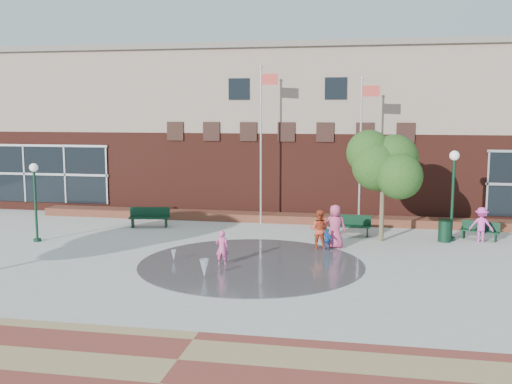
% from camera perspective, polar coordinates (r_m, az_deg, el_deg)
% --- Properties ---
extents(ground, '(120.00, 120.00, 0.00)m').
position_cam_1_polar(ground, '(19.67, -2.19, -9.11)').
color(ground, '#666056').
rests_on(ground, ground).
extents(plaza_concrete, '(46.00, 18.00, 0.01)m').
position_cam_1_polar(plaza_concrete, '(23.45, 0.00, -6.30)').
color(plaza_concrete, '#A8A8A0').
rests_on(plaza_concrete, ground).
extents(paver_band, '(46.00, 6.00, 0.01)m').
position_cam_1_polar(paver_band, '(13.39, -9.20, -17.62)').
color(paver_band, brown).
rests_on(paver_band, ground).
extents(splash_pad, '(8.40, 8.40, 0.01)m').
position_cam_1_polar(splash_pad, '(22.49, -0.48, -6.91)').
color(splash_pad, '#383A3D').
rests_on(splash_pad, ground).
extents(library_building, '(44.40, 10.40, 9.20)m').
position_cam_1_polar(library_building, '(36.08, 4.00, 6.11)').
color(library_building, '#4D1E17').
rests_on(library_building, ground).
extents(flower_bed, '(26.00, 1.20, 0.40)m').
position_cam_1_polar(flower_bed, '(30.77, 2.63, -2.89)').
color(flower_bed, maroon).
rests_on(flower_bed, ground).
extents(flagpole_left, '(0.92, 0.21, 7.89)m').
position_cam_1_polar(flagpole_left, '(29.83, 0.55, 5.28)').
color(flagpole_left, silver).
rests_on(flagpole_left, ground).
extents(flagpole_right, '(0.89, 0.16, 7.26)m').
position_cam_1_polar(flagpole_right, '(28.88, 10.00, 4.41)').
color(flagpole_right, silver).
rests_on(flagpole_right, ground).
extents(lamp_left, '(0.36, 0.36, 3.45)m').
position_cam_1_polar(lamp_left, '(27.59, -20.30, -0.12)').
color(lamp_left, '#0E301D').
rests_on(lamp_left, ground).
extents(lamp_right, '(0.42, 0.42, 3.98)m').
position_cam_1_polar(lamp_right, '(27.41, 18.26, 0.62)').
color(lamp_right, '#0E301D').
rests_on(lamp_right, ground).
extents(bench_left, '(2.02, 0.92, 0.98)m').
position_cam_1_polar(bench_left, '(29.79, -10.11, -2.74)').
color(bench_left, '#0E301D').
rests_on(bench_left, ground).
extents(bench_mid, '(1.93, 0.56, 0.97)m').
position_cam_1_polar(bench_mid, '(27.62, 8.90, -3.56)').
color(bench_mid, '#0E301D').
rests_on(bench_mid, ground).
extents(bench_right, '(1.68, 1.04, 0.82)m').
position_cam_1_polar(bench_right, '(28.32, 20.51, -3.79)').
color(bench_right, '#0E301D').
rests_on(bench_right, ground).
extents(trash_can, '(0.61, 0.61, 0.99)m').
position_cam_1_polar(trash_can, '(27.37, 17.54, -3.53)').
color(trash_can, '#0E301D').
rests_on(trash_can, ground).
extents(tree_mid, '(2.87, 2.87, 4.84)m').
position_cam_1_polar(tree_mid, '(26.38, 12.03, 2.87)').
color(tree_mid, '#4E422D').
rests_on(tree_mid, ground).
extents(water_jet_a, '(0.33, 0.33, 0.64)m').
position_cam_1_polar(water_jet_a, '(20.76, -4.94, -8.22)').
color(water_jet_a, white).
rests_on(water_jet_a, ground).
extents(water_jet_b, '(0.19, 0.19, 0.43)m').
position_cam_1_polar(water_jet_b, '(23.07, -7.84, -6.62)').
color(water_jet_b, white).
rests_on(water_jet_b, ground).
extents(child_splash, '(0.50, 0.34, 1.33)m').
position_cam_1_polar(child_splash, '(22.22, -3.26, -5.36)').
color(child_splash, '#DB4E91').
rests_on(child_splash, ground).
extents(adult_red, '(0.90, 0.75, 1.65)m').
position_cam_1_polar(adult_red, '(24.86, 6.03, -3.58)').
color(adult_red, '#BE3F22').
rests_on(adult_red, ground).
extents(adult_pink, '(0.91, 0.60, 1.84)m').
position_cam_1_polar(adult_pink, '(25.08, 7.54, -3.28)').
color(adult_pink, '#C03F6C').
rests_on(adult_pink, ground).
extents(child_blue, '(0.57, 0.50, 0.93)m').
position_cam_1_polar(child_blue, '(24.68, 6.80, -4.54)').
color(child_blue, '#1A57A5').
rests_on(child_blue, ground).
extents(person_bench, '(1.10, 0.78, 1.54)m').
position_cam_1_polar(person_bench, '(27.78, 20.67, -2.95)').
color(person_bench, '#E541B6').
rests_on(person_bench, ground).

